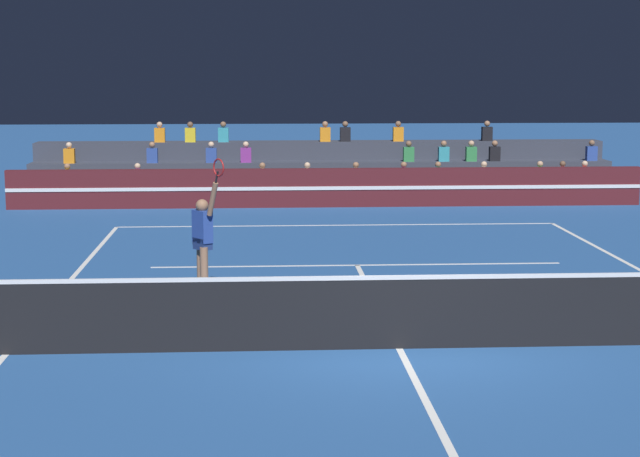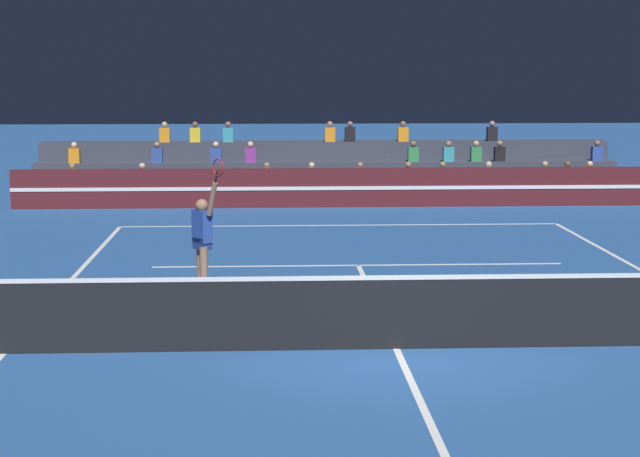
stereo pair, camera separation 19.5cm
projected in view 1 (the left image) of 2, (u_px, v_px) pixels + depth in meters
ground_plane at (399, 349)px, 15.13m from camera, size 120.00×120.00×0.00m
court_lines at (399, 348)px, 15.13m from camera, size 11.10×23.90×0.01m
tennis_net at (400, 311)px, 15.05m from camera, size 12.00×0.10×1.10m
sponsor_banner_wall at (328, 188)px, 30.31m from camera, size 18.00×0.26×1.10m
bleacher_stand at (323, 175)px, 32.79m from camera, size 17.57×2.85×2.28m
tennis_player at (203, 241)px, 18.36m from camera, size 0.62×0.82×2.49m
tennis_ball at (342, 299)px, 18.18m from camera, size 0.07×0.07×0.07m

